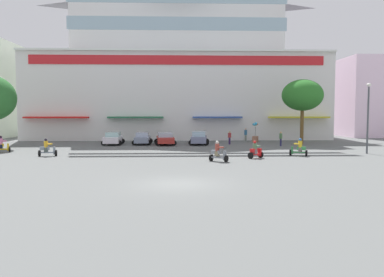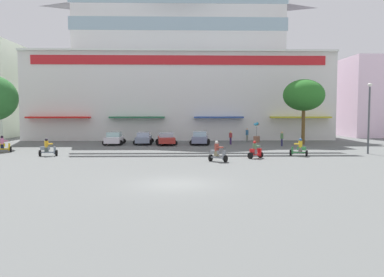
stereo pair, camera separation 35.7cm
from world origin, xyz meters
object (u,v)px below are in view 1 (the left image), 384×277
(pedestrian_0, at_px, (230,137))
(pedestrian_1, at_px, (281,138))
(parked_car_3, at_px, (199,138))
(streetlamp_near, at_px, (368,112))
(scooter_rider_1, at_px, (218,153))
(pedestrian_2, at_px, (246,134))
(scooter_rider_0, at_px, (255,151))
(parked_car_2, at_px, (165,139))
(scooter_rider_3, at_px, (2,146))
(scooter_rider_2, at_px, (299,149))
(balloon_vendor_cart, at_px, (255,135))
(plaza_tree_1, at_px, (303,95))
(parked_car_1, at_px, (143,138))
(scooter_rider_4, at_px, (47,149))
(parked_car_0, at_px, (113,138))

(pedestrian_0, height_order, pedestrian_1, pedestrian_1)
(parked_car_3, relative_size, streetlamp_near, 0.67)
(scooter_rider_1, relative_size, streetlamp_near, 0.25)
(scooter_rider_1, relative_size, pedestrian_2, 0.96)
(pedestrian_0, bearing_deg, scooter_rider_0, -88.51)
(parked_car_2, xyz_separation_m, pedestrian_1, (12.74, -2.14, 0.20))
(parked_car_3, xyz_separation_m, scooter_rider_3, (-18.68, -7.99, -0.13))
(scooter_rider_1, xyz_separation_m, scooter_rider_2, (7.28, 3.49, -0.04))
(parked_car_2, height_order, balloon_vendor_cart, balloon_vendor_cart)
(pedestrian_2, xyz_separation_m, streetlamp_near, (8.39, -14.97, 2.77))
(plaza_tree_1, bearing_deg, balloon_vendor_cart, 145.25)
(parked_car_1, distance_m, pedestrian_2, 13.47)
(scooter_rider_3, relative_size, pedestrian_0, 1.02)
(parked_car_2, xyz_separation_m, scooter_rider_0, (7.77, -12.97, -0.12))
(plaza_tree_1, height_order, balloon_vendor_cart, plaza_tree_1)
(parked_car_2, xyz_separation_m, scooter_rider_2, (11.81, -11.46, -0.10))
(parked_car_3, xyz_separation_m, pedestrian_2, (6.24, 4.93, 0.17))
(parked_car_1, height_order, scooter_rider_4, scooter_rider_4)
(pedestrian_0, xyz_separation_m, pedestrian_1, (5.31, -2.45, 0.06))
(scooter_rider_4, bearing_deg, pedestrian_0, 33.20)
(parked_car_3, height_order, scooter_rider_3, scooter_rider_3)
(scooter_rider_2, xyz_separation_m, pedestrian_0, (-4.39, 11.77, 0.25))
(parked_car_2, relative_size, pedestrian_2, 2.64)
(pedestrian_0, bearing_deg, parked_car_2, -177.59)
(plaza_tree_1, height_order, scooter_rider_1, plaza_tree_1)
(pedestrian_2, bearing_deg, parked_car_0, -163.64)
(scooter_rider_2, xyz_separation_m, balloon_vendor_cart, (-0.82, 14.67, 0.31))
(scooter_rider_1, distance_m, pedestrian_2, 20.82)
(parked_car_0, height_order, parked_car_2, parked_car_0)
(parked_car_2, distance_m, scooter_rider_2, 16.46)
(plaza_tree_1, bearing_deg, scooter_rider_3, -165.75)
(plaza_tree_1, bearing_deg, scooter_rider_4, -156.95)
(scooter_rider_1, xyz_separation_m, scooter_rider_3, (-19.32, 7.14, -0.01))
(plaza_tree_1, height_order, parked_car_3, plaza_tree_1)
(parked_car_1, distance_m, balloon_vendor_cart, 13.84)
(scooter_rider_2, bearing_deg, scooter_rider_3, 172.20)
(pedestrian_0, height_order, balloon_vendor_cart, balloon_vendor_cart)
(parked_car_0, xyz_separation_m, parked_car_3, (9.83, -0.21, 0.03))
(pedestrian_0, bearing_deg, pedestrian_2, 60.49)
(scooter_rider_2, bearing_deg, scooter_rider_4, 178.41)
(parked_car_3, distance_m, streetlamp_near, 17.99)
(scooter_rider_1, distance_m, pedestrian_1, 15.22)
(parked_car_1, height_order, pedestrian_1, pedestrian_1)
(parked_car_0, relative_size, pedestrian_2, 2.61)
(streetlamp_near, bearing_deg, scooter_rider_4, -177.98)
(scooter_rider_0, xyz_separation_m, scooter_rider_4, (-17.42, 2.10, 0.03))
(plaza_tree_1, bearing_deg, pedestrian_1, -145.22)
(streetlamp_near, xyz_separation_m, balloon_vendor_cart, (-7.53, 13.08, -2.79))
(scooter_rider_0, height_order, pedestrian_1, pedestrian_1)
(scooter_rider_2, xyz_separation_m, pedestrian_2, (-1.68, 16.56, 0.32))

